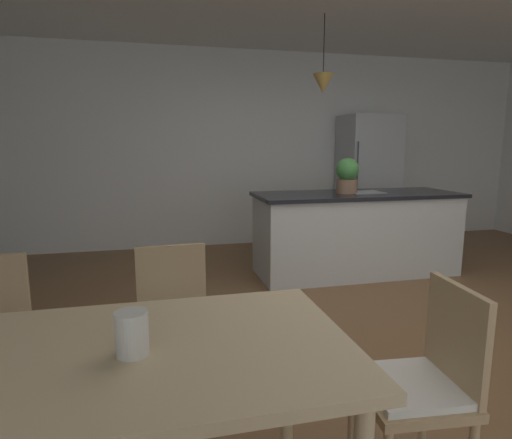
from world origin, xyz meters
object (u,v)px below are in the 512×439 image
object	(u,v)px
dining_table	(40,378)
vase_on_dining_table	(132,333)
refrigerator	(367,180)
potted_plant_on_island	(347,175)
chair_far_right	(175,323)
chair_kitchen_end	(422,382)
kitchen_island	(356,232)

from	to	relation	value
dining_table	vase_on_dining_table	distance (m)	0.32
refrigerator	vase_on_dining_table	distance (m)	5.27
potted_plant_on_island	chair_far_right	bearing A→B (deg)	-133.74
chair_kitchen_end	potted_plant_on_island	xyz separation A→B (m)	(1.00, 2.84, 0.62)
chair_kitchen_end	refrigerator	xyz separation A→B (m)	(1.99, 4.23, 0.44)
chair_far_right	refrigerator	size ratio (longest dim) A/B	0.48
kitchen_island	potted_plant_on_island	world-z (taller)	potted_plant_on_island
dining_table	chair_kitchen_end	xyz separation A→B (m)	(1.39, -0.00, -0.20)
chair_kitchen_end	chair_far_right	bearing A→B (deg)	138.90
potted_plant_on_island	chair_kitchen_end	bearing A→B (deg)	-109.45
kitchen_island	refrigerator	bearing A→B (deg)	58.23
dining_table	potted_plant_on_island	world-z (taller)	potted_plant_on_island
chair_kitchen_end	chair_far_right	size ratio (longest dim) A/B	1.00
refrigerator	vase_on_dining_table	xyz separation A→B (m)	(-3.09, -4.26, -0.10)
dining_table	potted_plant_on_island	xyz separation A→B (m)	(2.40, 2.84, 0.42)
dining_table	potted_plant_on_island	size ratio (longest dim) A/B	5.44
chair_far_right	potted_plant_on_island	world-z (taller)	potted_plant_on_island
chair_kitchen_end	refrigerator	world-z (taller)	refrigerator
refrigerator	vase_on_dining_table	size ratio (longest dim) A/B	12.60
potted_plant_on_island	kitchen_island	bearing A→B (deg)	-0.00
dining_table	kitchen_island	bearing A→B (deg)	48.33
chair_kitchen_end	potted_plant_on_island	distance (m)	3.08
dining_table	refrigerator	xyz separation A→B (m)	(3.38, 4.22, 0.23)
kitchen_island	potted_plant_on_island	bearing A→B (deg)	180.00
dining_table	refrigerator	bearing A→B (deg)	51.30
chair_far_right	potted_plant_on_island	size ratio (longest dim) A/B	2.31
chair_kitchen_end	vase_on_dining_table	size ratio (longest dim) A/B	6.00
chair_kitchen_end	kitchen_island	size ratio (longest dim) A/B	0.39
chair_far_right	refrigerator	distance (m)	4.52
chair_kitchen_end	chair_far_right	distance (m)	1.24
chair_far_right	refrigerator	xyz separation A→B (m)	(2.93, 3.41, 0.44)
chair_far_right	chair_kitchen_end	bearing A→B (deg)	-41.10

